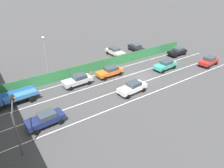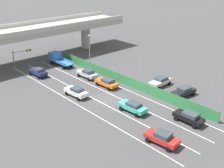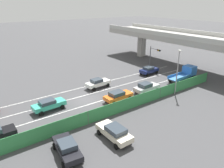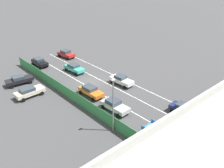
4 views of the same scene
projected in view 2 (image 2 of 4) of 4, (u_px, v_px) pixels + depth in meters
The scene contains 20 objects.
ground_plane at pixel (108, 99), 45.64m from camera, with size 300.00×300.00×0.00m, color #424244.
lane_line_left_edge at pixel (72, 101), 44.89m from camera, with size 0.14×42.63×0.01m, color silver.
lane_line_mid_left at pixel (88, 95), 46.89m from camera, with size 0.14×42.63×0.01m, color silver.
lane_line_mid_right at pixel (102, 90), 48.89m from camera, with size 0.14×42.63×0.01m, color silver.
lane_line_right_edge at pixel (116, 85), 50.89m from camera, with size 0.14×42.63×0.01m, color silver.
elevated_overpass at pixel (27, 33), 61.20m from camera, with size 49.73×8.96×8.06m.
green_fence at pixel (121, 79), 51.40m from camera, with size 0.10×38.73×1.80m.
car_sedan_black at pixel (189, 117), 38.54m from camera, with size 1.98×4.26×1.61m.
car_sedan_navy at pixel (38, 72), 54.74m from camera, with size 2.17×4.30×1.59m.
car_taxi_teal at pixel (133, 107), 41.34m from camera, with size 2.18×4.59×1.57m.
car_sedan_white at pixel (76, 91), 46.20m from camera, with size 2.18×4.53×1.63m.
car_sedan_red at pixel (162, 137), 33.92m from camera, with size 2.42×4.40×1.65m.
car_taxi_orange at pixel (107, 82), 49.86m from camera, with size 2.10×4.62×1.57m.
car_sedan_silver at pixel (87, 73), 53.88m from camera, with size 2.13×4.59×1.67m.
flatbed_truck_blue at pixel (58, 59), 60.94m from camera, with size 2.53×6.45×2.59m.
parked_sedan_dark at pixel (183, 91), 46.30m from camera, with size 4.74×2.41×1.58m.
parked_sedan_cream at pixel (161, 81), 50.24m from camera, with size 4.65×2.10×1.62m.
traffic_light at pixel (20, 57), 54.64m from camera, with size 3.53×1.01×4.96m.
street_lamp at pixel (90, 49), 56.77m from camera, with size 0.60×0.36×7.32m.
traffic_cone at pixel (108, 78), 53.15m from camera, with size 0.47×0.47×0.75m.
Camera 2 is at (-27.10, -30.74, 20.25)m, focal length 44.85 mm.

